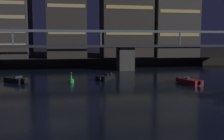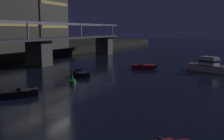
# 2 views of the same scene
# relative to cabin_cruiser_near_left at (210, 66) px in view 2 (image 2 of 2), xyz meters

# --- Properties ---
(cabin_cruiser_near_left) EXTENTS (6.19, 9.02, 2.79)m
(cabin_cruiser_near_left) POSITION_rel_cabin_cruiser_near_left_xyz_m (0.00, 0.00, 0.00)
(cabin_cruiser_near_left) COLOR beige
(cabin_cruiser_near_left) RESTS_ON ground
(speedboat_near_center) EXTENTS (3.95, 4.72, 1.16)m
(speedboat_near_center) POSITION_rel_cabin_cruiser_near_left_xyz_m (-14.64, 19.69, -0.64)
(speedboat_near_center) COLOR black
(speedboat_near_center) RESTS_ON ground
(speedboat_near_right) EXTENTS (4.51, 4.25, 1.16)m
(speedboat_near_right) POSITION_rel_cabin_cruiser_near_left_xyz_m (-30.07, 18.95, -0.64)
(speedboat_near_right) COLOR black
(speedboat_near_right) RESTS_ON ground
(speedboat_mid_center) EXTENTS (2.94, 5.14, 1.16)m
(speedboat_mid_center) POSITION_rel_cabin_cruiser_near_left_xyz_m (-1.98, 12.36, -0.64)
(speedboat_mid_center) COLOR maroon
(speedboat_mid_center) RESTS_ON ground
(channel_buoy) EXTENTS (0.90, 0.90, 1.76)m
(channel_buoy) POSITION_rel_cabin_cruiser_near_left_xyz_m (-20.90, 17.02, -0.57)
(channel_buoy) COLOR green
(channel_buoy) RESTS_ON ground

